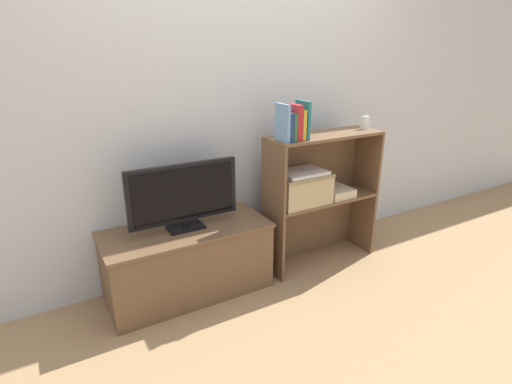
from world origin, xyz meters
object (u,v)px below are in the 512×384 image
at_px(baby_monitor, 365,123).
at_px(book_mustard, 299,124).
at_px(book_forest, 289,126).
at_px(book_crimson, 294,122).
at_px(tv, 184,195).
at_px(storage_basket_left, 301,187).
at_px(book_navy, 286,127).
at_px(book_teal, 303,120).
at_px(magazine_stack, 335,191).
at_px(tv_stand, 188,260).
at_px(laptop, 302,172).
at_px(book_skyblue, 283,123).

bearing_deg(baby_monitor, book_mustard, -175.94).
xyz_separation_m(book_forest, book_crimson, (0.03, 0.00, 0.02)).
distance_m(tv, storage_basket_left, 0.82).
distance_m(book_navy, book_teal, 0.13).
bearing_deg(book_navy, tv, 169.38).
relative_size(book_crimson, magazine_stack, 0.92).
xyz_separation_m(tv_stand, storage_basket_left, (0.81, -0.09, 0.39)).
distance_m(book_mustard, laptop, 0.34).
bearing_deg(baby_monitor, book_skyblue, -176.62).
bearing_deg(storage_basket_left, laptop, -90.00).
height_order(tv, magazine_stack, tv).
height_order(book_navy, book_mustard, book_mustard).
xyz_separation_m(book_teal, baby_monitor, (0.59, 0.04, -0.07)).
distance_m(tv_stand, storage_basket_left, 0.90).
xyz_separation_m(tv_stand, book_mustard, (0.75, -0.12, 0.83)).
height_order(book_forest, baby_monitor, book_forest).
relative_size(book_navy, book_forest, 1.01).
distance_m(book_crimson, laptop, 0.36).
xyz_separation_m(tv_stand, book_crimson, (0.71, -0.12, 0.84)).
bearing_deg(book_mustard, book_forest, 180.00).
height_order(baby_monitor, laptop, baby_monitor).
xyz_separation_m(book_forest, book_mustard, (0.07, 0.00, 0.01)).
xyz_separation_m(tv, book_navy, (0.65, -0.12, 0.37)).
xyz_separation_m(book_crimson, book_teal, (0.07, 0.00, 0.01)).
distance_m(book_teal, laptop, 0.36).
bearing_deg(book_forest, magazine_stack, 4.41).
bearing_deg(tv, book_mustard, -9.25).
bearing_deg(laptop, book_skyblue, -171.17).
height_order(baby_monitor, storage_basket_left, baby_monitor).
bearing_deg(book_crimson, book_teal, 0.00).
distance_m(baby_monitor, magazine_stack, 0.54).
relative_size(book_teal, storage_basket_left, 0.63).
xyz_separation_m(book_navy, laptop, (0.16, 0.03, -0.33)).
relative_size(book_teal, laptop, 0.77).
height_order(book_teal, baby_monitor, book_teal).
xyz_separation_m(book_crimson, baby_monitor, (0.66, 0.04, -0.07)).
distance_m(tv, book_skyblue, 0.75).
height_order(tv, storage_basket_left, tv).
height_order(book_navy, laptop, book_navy).
xyz_separation_m(baby_monitor, laptop, (-0.56, -0.01, -0.28)).
height_order(book_navy, book_teal, book_teal).
bearing_deg(book_crimson, storage_basket_left, 16.36).
bearing_deg(book_teal, baby_monitor, 4.26).
distance_m(tv, book_forest, 0.78).
relative_size(book_teal, baby_monitor, 1.99).
bearing_deg(book_teal, storage_basket_left, 41.31).
xyz_separation_m(baby_monitor, storage_basket_left, (-0.56, -0.01, -0.39)).
height_order(book_mustard, magazine_stack, book_mustard).
distance_m(book_navy, book_mustard, 0.10).
bearing_deg(book_forest, laptop, 12.26).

